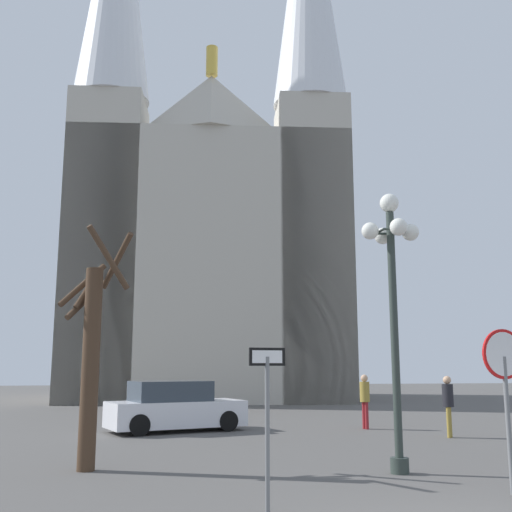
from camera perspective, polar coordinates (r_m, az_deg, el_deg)
cathedral at (r=39.11m, az=-4.23°, el=3.14°), size 17.45×14.57×36.58m
stop_sign at (r=11.18m, az=22.19°, el=-10.32°), size 0.83×0.19×2.67m
one_way_arrow_sign at (r=9.18m, az=1.06°, el=-13.98°), size 0.56×0.14×2.32m
street_lamp at (r=12.76m, az=12.60°, el=-2.35°), size 1.23×1.23×5.59m
bare_tree at (r=13.11m, az=-15.09°, el=-8.66°), size 1.55×1.54×4.86m
parked_car_near_white at (r=20.17m, az=-7.60°, el=-13.85°), size 4.59×3.01×1.57m
pedestrian_walking at (r=21.03m, az=10.11°, el=-12.70°), size 0.32×0.32×1.76m
pedestrian_standing at (r=19.18m, az=17.47°, el=-12.67°), size 0.32×0.32×1.75m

